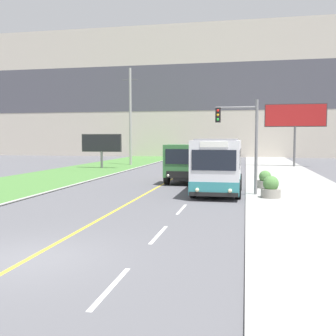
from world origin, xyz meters
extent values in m
plane|color=#56565B|center=(0.00, 0.00, 0.00)|extent=(300.00, 300.00, 0.00)
cube|color=gold|center=(0.00, 0.00, 0.00)|extent=(0.14, 140.00, 0.01)
cube|color=silver|center=(2.75, -1.40, 0.00)|extent=(0.12, 2.40, 0.01)
cube|color=silver|center=(2.75, 3.20, 0.00)|extent=(0.12, 2.40, 0.01)
cube|color=silver|center=(2.75, 7.80, 0.00)|extent=(0.12, 2.40, 0.01)
cube|color=silver|center=(2.75, 12.40, 0.00)|extent=(0.12, 2.40, 0.01)
cube|color=silver|center=(2.75, 17.00, 0.00)|extent=(0.12, 2.40, 0.01)
cube|color=silver|center=(2.75, 21.60, 0.00)|extent=(0.12, 2.40, 0.01)
cube|color=silver|center=(2.75, 26.20, 0.00)|extent=(0.12, 2.40, 0.01)
cube|color=silver|center=(2.75, 30.80, 0.00)|extent=(0.12, 2.40, 0.01)
cube|color=silver|center=(2.75, 35.40, 0.00)|extent=(0.12, 2.40, 0.01)
cube|color=silver|center=(2.75, 40.00, 0.00)|extent=(0.12, 2.40, 0.01)
cube|color=silver|center=(2.75, 44.60, 0.00)|extent=(0.12, 2.40, 0.01)
cube|color=beige|center=(0.00, 59.48, 10.89)|extent=(80.00, 8.00, 21.77)
cube|color=#4C4C56|center=(0.00, 55.46, 11.43)|extent=(80.00, 0.04, 7.62)
cube|color=silver|center=(3.96, 12.86, 1.64)|extent=(2.45, 5.61, 2.72)
cube|color=teal|center=(3.96, 12.86, 0.62)|extent=(2.47, 5.63, 0.70)
cube|color=black|center=(3.96, 12.86, 2.04)|extent=(2.48, 5.16, 0.95)
cube|color=gray|center=(3.96, 12.86, 3.04)|extent=(2.09, 5.05, 0.08)
cube|color=black|center=(3.96, 10.03, 2.04)|extent=(2.16, 0.04, 1.00)
cube|color=black|center=(3.96, 10.02, 0.38)|extent=(2.40, 0.06, 0.20)
sphere|color=#F4EAB2|center=(3.16, 10.01, 0.57)|extent=(0.20, 0.20, 0.20)
sphere|color=#F4EAB2|center=(4.76, 10.01, 0.57)|extent=(0.20, 0.20, 0.20)
cube|color=white|center=(3.96, 10.03, 2.82)|extent=(1.35, 0.04, 0.28)
cylinder|color=black|center=(2.79, 11.29, 0.50)|extent=(0.28, 1.00, 1.00)
cylinder|color=black|center=(5.13, 11.29, 0.50)|extent=(0.28, 1.00, 1.00)
cylinder|color=black|center=(2.79, 14.65, 0.50)|extent=(0.28, 1.00, 1.00)
cylinder|color=black|center=(5.13, 14.65, 0.50)|extent=(0.28, 1.00, 1.00)
cube|color=black|center=(1.43, 18.83, 0.45)|extent=(1.11, 5.98, 0.20)
cube|color=#38753D|center=(1.43, 16.96, 1.61)|extent=(2.47, 2.25, 2.13)
cube|color=black|center=(1.43, 15.82, 1.93)|extent=(2.10, 0.04, 0.96)
cube|color=black|center=(1.43, 15.81, 0.77)|extent=(1.97, 0.06, 0.44)
sphere|color=silver|center=(0.57, 15.80, 0.70)|extent=(0.18, 0.18, 0.18)
sphere|color=silver|center=(2.29, 15.80, 0.70)|extent=(0.18, 0.18, 0.18)
cube|color=#B7931E|center=(1.43, 20.08, 0.61)|extent=(2.34, 3.48, 0.12)
cube|color=#B7931E|center=(0.32, 20.08, 1.10)|extent=(0.12, 3.48, 1.11)
cube|color=#B7931E|center=(2.54, 20.08, 1.10)|extent=(0.12, 3.48, 1.11)
cube|color=#B7931E|center=(1.43, 18.40, 1.10)|extent=(2.34, 0.12, 1.11)
cube|color=#B7931E|center=(1.43, 21.76, 1.10)|extent=(2.34, 0.12, 1.11)
cube|color=#B7931E|center=(1.43, 18.40, 1.77)|extent=(2.34, 0.12, 0.24)
cylinder|color=black|center=(0.30, 16.74, 0.52)|extent=(0.30, 1.04, 1.04)
cylinder|color=black|center=(2.56, 16.74, 0.52)|extent=(0.30, 1.04, 1.04)
cylinder|color=black|center=(0.30, 20.25, 0.52)|extent=(0.30, 1.04, 1.04)
cylinder|color=black|center=(2.56, 20.25, 0.52)|extent=(0.30, 1.04, 1.04)
cube|color=silver|center=(1.35, 36.30, 0.49)|extent=(1.80, 4.30, 0.61)
cube|color=black|center=(1.35, 36.41, 1.12)|extent=(1.53, 2.36, 0.65)
cylinder|color=black|center=(0.54, 35.01, 0.31)|extent=(0.18, 0.62, 0.62)
cylinder|color=black|center=(2.16, 35.01, 0.31)|extent=(0.18, 0.62, 0.62)
cylinder|color=black|center=(0.54, 37.59, 0.31)|extent=(0.18, 0.62, 0.62)
cylinder|color=black|center=(2.16, 37.59, 0.31)|extent=(0.18, 0.62, 0.62)
cylinder|color=#9E9E99|center=(-7.63, 34.80, 5.55)|extent=(0.28, 0.28, 11.10)
cylinder|color=#4C4C4C|center=(-7.63, 34.80, 9.77)|extent=(1.80, 0.08, 0.08)
cylinder|color=slate|center=(6.03, 12.60, 2.58)|extent=(0.16, 0.16, 5.17)
cylinder|color=slate|center=(4.93, 12.60, 4.77)|extent=(2.20, 0.10, 0.10)
cube|color=black|center=(3.97, 12.60, 4.37)|extent=(0.28, 0.24, 0.80)
sphere|color=red|center=(3.97, 12.47, 4.61)|extent=(0.14, 0.14, 0.14)
sphere|color=orange|center=(3.97, 12.47, 4.37)|extent=(0.14, 0.14, 0.14)
sphere|color=green|center=(3.97, 12.47, 4.13)|extent=(0.14, 0.14, 0.14)
cylinder|color=#59595B|center=(10.62, 35.06, 2.20)|extent=(0.24, 0.24, 4.40)
cube|color=#333333|center=(10.62, 35.06, 5.55)|extent=(6.40, 0.20, 2.45)
cube|color=#AD1E1E|center=(10.62, 34.95, 5.55)|extent=(6.24, 0.02, 2.29)
cylinder|color=#59595B|center=(-9.13, 29.39, 0.90)|extent=(0.24, 0.24, 1.79)
cube|color=#333333|center=(-9.13, 29.39, 2.62)|extent=(4.26, 0.20, 1.82)
cube|color=black|center=(-9.13, 29.28, 2.62)|extent=(4.10, 0.02, 1.66)
cylinder|color=gray|center=(6.76, 11.52, 0.31)|extent=(0.99, 0.99, 0.45)
sphere|color=#518442|center=(6.76, 11.52, 0.80)|extent=(0.79, 0.79, 0.79)
cylinder|color=gray|center=(6.65, 15.47, 0.30)|extent=(0.92, 0.92, 0.45)
sphere|color=#518442|center=(6.65, 15.47, 0.78)|extent=(0.73, 0.73, 0.73)
camera|label=1|loc=(5.48, -9.01, 3.12)|focal=42.00mm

